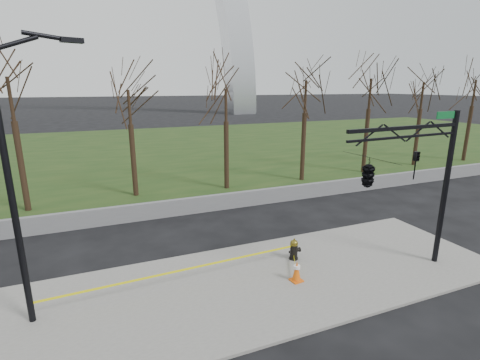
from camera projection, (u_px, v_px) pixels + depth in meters
name	position (u px, v px, depth m)	size (l,w,h in m)	color
ground	(267.00, 282.00, 12.83)	(500.00, 500.00, 0.00)	black
sidewalk	(267.00, 281.00, 12.81)	(18.00, 6.00, 0.10)	slate
grass_strip	(146.00, 149.00, 39.64)	(120.00, 40.00, 0.06)	#1A3412
guardrail	(203.00, 204.00, 19.86)	(60.00, 0.30, 0.90)	#59595B
tree_row	(225.00, 130.00, 23.57)	(51.71, 4.00, 8.05)	black
fire_hydrant	(294.00, 250.00, 14.22)	(0.54, 0.36, 0.88)	black
traffic_cone	(297.00, 271.00, 12.61)	(0.45, 0.45, 0.78)	#DE570B
street_light	(17.00, 169.00, 9.53)	(2.32, 0.90, 8.21)	black
traffic_signal_mast	(386.00, 170.00, 11.78)	(5.09, 2.51, 6.00)	black
caution_tape	(201.00, 269.00, 12.47)	(9.16, 1.49, 0.45)	yellow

